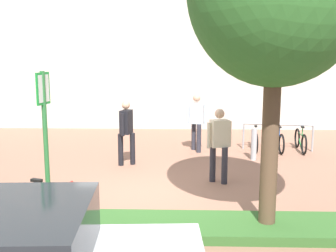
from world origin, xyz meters
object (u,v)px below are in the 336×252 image
(parking_sign_post, at_px, (45,129))
(bollard_steel, at_px, (254,144))
(bike_rack_cluster, at_px, (278,139))
(person_shirt_white, at_px, (219,141))
(person_suited_navy, at_px, (126,129))
(bike_at_sign, at_px, (47,209))
(person_casual_tan, at_px, (196,119))

(parking_sign_post, height_order, bollard_steel, parking_sign_post)
(bike_rack_cluster, bearing_deg, parking_sign_post, -131.01)
(bollard_steel, relative_size, person_shirt_white, 0.52)
(person_suited_navy, bearing_deg, bike_at_sign, -101.53)
(parking_sign_post, height_order, person_shirt_white, parking_sign_post)
(bike_rack_cluster, relative_size, bollard_steel, 2.32)
(bike_at_sign, height_order, person_suited_navy, person_suited_navy)
(parking_sign_post, xyz_separation_m, person_suited_navy, (0.78, 4.14, -0.76))
(bollard_steel, xyz_separation_m, person_shirt_white, (-1.16, -2.08, 0.53))
(person_casual_tan, height_order, person_suited_navy, same)
(bike_at_sign, height_order, person_casual_tan, person_casual_tan)
(parking_sign_post, xyz_separation_m, person_casual_tan, (2.68, 5.76, -0.76))
(person_casual_tan, relative_size, person_suited_navy, 1.00)
(parking_sign_post, relative_size, person_casual_tan, 1.56)
(person_shirt_white, distance_m, person_casual_tan, 3.11)
(person_shirt_white, bearing_deg, parking_sign_post, -139.03)
(bike_at_sign, relative_size, bollard_steel, 1.78)
(bike_at_sign, height_order, bike_rack_cluster, bike_at_sign)
(person_casual_tan, bearing_deg, parking_sign_post, -114.93)
(bollard_steel, bearing_deg, person_shirt_white, -119.07)
(bike_at_sign, xyz_separation_m, bike_rack_cluster, (5.21, 5.88, -0.00))
(bollard_steel, xyz_separation_m, person_suited_navy, (-3.46, -0.62, 0.53))
(person_shirt_white, bearing_deg, person_casual_tan, 97.53)
(bollard_steel, bearing_deg, bike_rack_cluster, 51.99)
(bollard_steel, height_order, person_suited_navy, person_suited_navy)
(bike_at_sign, bearing_deg, person_casual_tan, 64.43)
(bike_rack_cluster, height_order, bollard_steel, bollard_steel)
(bike_at_sign, bearing_deg, parking_sign_post, -41.78)
(person_shirt_white, bearing_deg, bike_rack_cluster, 57.49)
(person_casual_tan, bearing_deg, person_suited_navy, -139.42)
(parking_sign_post, xyz_separation_m, person_shirt_white, (3.09, 2.68, -0.76))
(person_shirt_white, bearing_deg, bollard_steel, 60.93)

